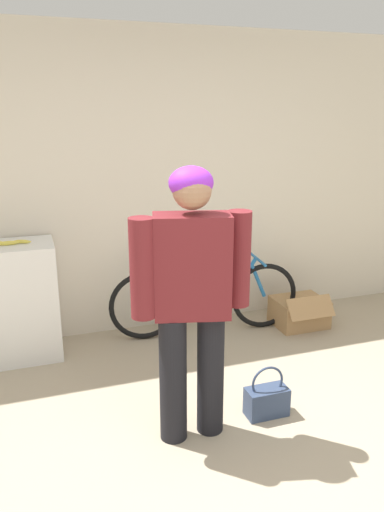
{
  "coord_description": "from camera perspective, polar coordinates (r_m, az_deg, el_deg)",
  "views": [
    {
      "loc": [
        -0.99,
        -1.78,
        1.95
      ],
      "look_at": [
        -0.13,
        0.75,
        1.15
      ],
      "focal_mm": 35.0,
      "sensor_mm": 36.0,
      "label": 1
    }
  ],
  "objects": [
    {
      "name": "banana",
      "position": [
        4.05,
        -20.34,
        1.42
      ],
      "size": [
        0.35,
        0.09,
        0.03
      ],
      "color": "#EAD64C",
      "rests_on": "side_shelf"
    },
    {
      "name": "person",
      "position": [
        2.85,
        -0.01,
        -3.96
      ],
      "size": [
        0.71,
        0.31,
        1.65
      ],
      "rotation": [
        0.0,
        0.0,
        -0.25
      ],
      "color": "black",
      "rests_on": "ground_plane"
    },
    {
      "name": "cardboard_box",
      "position": [
        4.76,
        12.16,
        -6.26
      ],
      "size": [
        0.46,
        0.45,
        0.33
      ],
      "color": "#A87F51",
      "rests_on": "ground_plane"
    },
    {
      "name": "handbag",
      "position": [
        3.44,
        8.53,
        -15.94
      ],
      "size": [
        0.28,
        0.14,
        0.35
      ],
      "color": "#334260",
      "rests_on": "ground_plane"
    },
    {
      "name": "bicycle",
      "position": [
        4.43,
        1.57,
        -4.83
      ],
      "size": [
        1.7,
        0.46,
        0.68
      ],
      "rotation": [
        0.0,
        0.0,
        -0.1
      ],
      "color": "black",
      "rests_on": "ground_plane"
    },
    {
      "name": "side_shelf",
      "position": [
        4.21,
        -20.03,
        -5.0
      ],
      "size": [
        0.72,
        0.45,
        0.94
      ],
      "color": "white",
      "rests_on": "ground_plane"
    },
    {
      "name": "wall_back",
      "position": [
        4.38,
        -5.52,
        8.0
      ],
      "size": [
        8.0,
        0.07,
        2.6
      ],
      "color": "beige",
      "rests_on": "ground_plane"
    }
  ]
}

